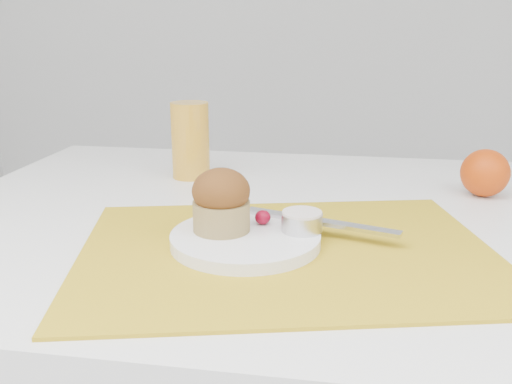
% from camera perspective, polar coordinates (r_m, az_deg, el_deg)
% --- Properties ---
extents(placemat, '(0.58, 0.48, 0.00)m').
position_cam_1_polar(placemat, '(0.71, 3.15, -5.92)').
color(placemat, gold).
rests_on(placemat, table).
extents(plate, '(0.22, 0.22, 0.02)m').
position_cam_1_polar(plate, '(0.72, -1.07, -4.72)').
color(plate, white).
rests_on(plate, placemat).
extents(ramekin, '(0.06, 0.06, 0.02)m').
position_cam_1_polar(ramekin, '(0.72, 4.61, -3.03)').
color(ramekin, silver).
rests_on(ramekin, plate).
extents(cream, '(0.06, 0.06, 0.01)m').
position_cam_1_polar(cream, '(0.72, 4.63, -2.18)').
color(cream, silver).
rests_on(cream, ramekin).
extents(raspberry_near, '(0.02, 0.02, 0.02)m').
position_cam_1_polar(raspberry_near, '(0.74, 0.68, -2.54)').
color(raspberry_near, '#5D0213').
rests_on(raspberry_near, plate).
extents(raspberry_far, '(0.02, 0.02, 0.02)m').
position_cam_1_polar(raspberry_far, '(0.74, 3.50, -2.73)').
color(raspberry_far, '#550205').
rests_on(raspberry_far, plate).
extents(butter_knife, '(0.21, 0.08, 0.01)m').
position_cam_1_polar(butter_knife, '(0.75, 6.45, -2.96)').
color(butter_knife, '#B8BBC2').
rests_on(butter_knife, plate).
extents(orange, '(0.08, 0.08, 0.08)m').
position_cam_1_polar(orange, '(0.99, 21.92, 1.79)').
color(orange, '#CA4107').
rests_on(orange, table).
extents(juice_glass, '(0.09, 0.09, 0.14)m').
position_cam_1_polar(juice_glass, '(1.04, -6.58, 5.16)').
color(juice_glass, gold).
rests_on(juice_glass, table).
extents(muffin, '(0.09, 0.09, 0.08)m').
position_cam_1_polar(muffin, '(0.72, -3.50, -0.88)').
color(muffin, '#A1884E').
rests_on(muffin, plate).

